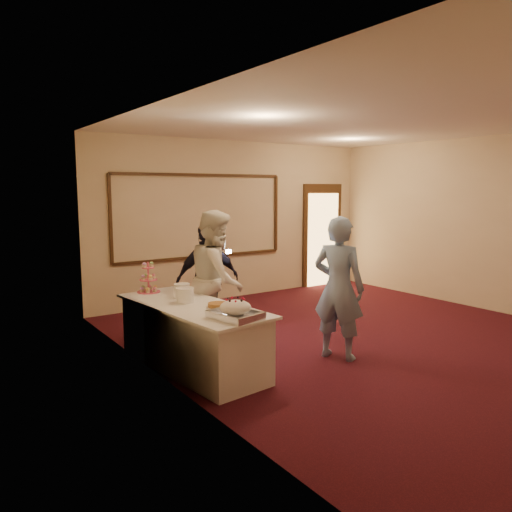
{
  "coord_description": "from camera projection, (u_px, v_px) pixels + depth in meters",
  "views": [
    {
      "loc": [
        -5.18,
        -4.64,
        2.11
      ],
      "look_at": [
        -1.18,
        1.17,
        1.15
      ],
      "focal_mm": 35.0,
      "sensor_mm": 36.0,
      "label": 1
    }
  ],
  "objects": [
    {
      "name": "room_walls",
      "position": [
        377.0,
        195.0,
        6.71
      ],
      "size": [
        6.04,
        7.04,
        3.02
      ],
      "color": "beige",
      "rests_on": "floor"
    },
    {
      "name": "cupcake_stand",
      "position": [
        148.0,
        280.0,
        6.46
      ],
      "size": [
        0.3,
        0.3,
        0.44
      ],
      "color": "#DB4E70",
      "rests_on": "buffet_table"
    },
    {
      "name": "plate_stack_a",
      "position": [
        185.0,
        295.0,
        5.89
      ],
      "size": [
        0.21,
        0.21,
        0.18
      ],
      "color": "white",
      "rests_on": "buffet_table"
    },
    {
      "name": "floor",
      "position": [
        372.0,
        340.0,
        6.98
      ],
      "size": [
        7.0,
        7.0,
        0.0
      ],
      "primitive_type": "plane",
      "color": "black",
      "rests_on": "ground"
    },
    {
      "name": "doorway",
      "position": [
        322.0,
        236.0,
        10.86
      ],
      "size": [
        1.05,
        0.07,
        2.2
      ],
      "color": "#381F10",
      "rests_on": "floor"
    },
    {
      "name": "tart",
      "position": [
        218.0,
        305.0,
        5.63
      ],
      "size": [
        0.27,
        0.27,
        0.05
      ],
      "color": "white",
      "rests_on": "buffet_table"
    },
    {
      "name": "pavlova_tray",
      "position": [
        235.0,
        310.0,
        5.17
      ],
      "size": [
        0.48,
        0.59,
        0.2
      ],
      "color": "silver",
      "rests_on": "buffet_table"
    },
    {
      "name": "camera_flash",
      "position": [
        229.0,
        252.0,
        7.05
      ],
      "size": [
        0.08,
        0.05,
        0.05
      ],
      "primitive_type": "cube",
      "rotation": [
        0.0,
        0.0,
        -0.16
      ],
      "color": "white",
      "rests_on": "guest"
    },
    {
      "name": "plate_stack_b",
      "position": [
        182.0,
        290.0,
        6.18
      ],
      "size": [
        0.2,
        0.2,
        0.17
      ],
      "color": "white",
      "rests_on": "buffet_table"
    },
    {
      "name": "buffet_table",
      "position": [
        192.0,
        336.0,
        5.85
      ],
      "size": [
        1.07,
        2.25,
        0.77
      ],
      "color": "white",
      "rests_on": "floor"
    },
    {
      "name": "woman",
      "position": [
        217.0,
        279.0,
        6.59
      ],
      "size": [
        1.08,
        1.13,
        1.83
      ],
      "primitive_type": "imported",
      "rotation": [
        0.0,
        0.0,
        0.95
      ],
      "color": "silver",
      "rests_on": "floor"
    },
    {
      "name": "man",
      "position": [
        339.0,
        288.0,
        6.15
      ],
      "size": [
        0.66,
        0.77,
        1.78
      ],
      "primitive_type": "imported",
      "rotation": [
        0.0,
        0.0,
        2.0
      ],
      "color": "#819DC6",
      "rests_on": "floor"
    },
    {
      "name": "wall_molding",
      "position": [
        202.0,
        216.0,
        9.15
      ],
      "size": [
        3.45,
        0.04,
        1.55
      ],
      "color": "#381F10",
      "rests_on": "room_walls"
    },
    {
      "name": "guest",
      "position": [
        208.0,
        279.0,
        7.2
      ],
      "size": [
        0.99,
        0.55,
        1.61
      ],
      "primitive_type": "imported",
      "rotation": [
        0.0,
        0.0,
        2.97
      ],
      "color": "black",
      "rests_on": "floor"
    }
  ]
}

